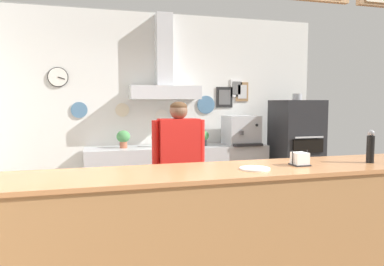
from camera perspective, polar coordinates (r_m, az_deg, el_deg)
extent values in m
cube|color=gray|center=(5.68, -7.68, 3.87)|extent=(5.71, 0.12, 2.93)
cube|color=white|center=(5.61, -7.59, 3.86)|extent=(5.67, 0.01, 2.89)
cylinder|color=black|center=(5.57, -20.35, 8.26)|extent=(0.28, 0.02, 0.28)
cylinder|color=white|center=(5.56, -20.36, 8.27)|extent=(0.26, 0.01, 0.26)
cube|color=black|center=(5.54, -19.88, 8.13)|extent=(0.10, 0.01, 0.04)
cylinder|color=teal|center=(5.54, -17.34, 3.48)|extent=(0.23, 0.02, 0.23)
cylinder|color=beige|center=(5.56, -10.93, 3.59)|extent=(0.21, 0.02, 0.21)
cylinder|color=white|center=(5.64, -4.81, 2.68)|extent=(0.20, 0.02, 0.20)
cylinder|color=teal|center=(5.82, 2.22, 4.47)|extent=(0.29, 0.02, 0.29)
cube|color=black|center=(5.92, 5.13, 5.63)|extent=(0.28, 0.02, 0.33)
cube|color=#5A5A5A|center=(5.91, 5.16, 5.63)|extent=(0.20, 0.01, 0.24)
cube|color=#997047|center=(6.04, 7.88, 6.45)|extent=(0.22, 0.02, 0.31)
cube|color=silver|center=(6.03, 7.92, 6.45)|extent=(0.15, 0.01, 0.22)
cube|color=white|center=(6.00, 7.00, 7.05)|extent=(0.20, 0.02, 0.29)
cube|color=slate|center=(6.00, 7.03, 7.05)|extent=(0.14, 0.01, 0.21)
cube|color=silver|center=(5.47, -4.29, 6.37)|extent=(1.04, 0.39, 0.20)
cube|color=silver|center=(5.60, -4.49, 12.88)|extent=(0.24, 0.24, 1.08)
cube|color=#B77F4C|center=(2.75, 2.33, -17.28)|extent=(4.21, 0.63, 1.05)
cube|color=#CF8550|center=(2.59, 2.37, -6.13)|extent=(4.30, 0.66, 0.03)
cube|color=#B7BABF|center=(5.48, -2.17, -6.79)|extent=(2.71, 0.58, 0.90)
cube|color=#929499|center=(5.55, -2.16, -9.72)|extent=(2.57, 0.53, 0.02)
cube|color=#232326|center=(5.84, 16.03, -2.84)|extent=(0.66, 0.63, 1.59)
cube|color=black|center=(5.55, 17.84, -1.96)|extent=(0.50, 0.02, 0.20)
cube|color=#B7BABF|center=(5.52, 17.98, -0.64)|extent=(0.46, 0.02, 0.02)
cylinder|color=#B7BABF|center=(5.79, 16.23, 5.48)|extent=(0.14, 0.14, 0.10)
cube|color=#232328|center=(4.17, -2.07, -11.17)|extent=(0.34, 0.21, 0.82)
cube|color=red|center=(4.04, -2.10, -1.73)|extent=(0.45, 0.23, 0.56)
cylinder|color=red|center=(4.11, 1.45, -1.21)|extent=(0.08, 0.08, 0.48)
cylinder|color=red|center=(3.97, -5.78, -1.44)|extent=(0.08, 0.08, 0.48)
sphere|color=brown|center=(4.01, -2.12, 3.54)|extent=(0.20, 0.20, 0.20)
ellipsoid|color=#4C331E|center=(4.01, -2.12, 4.18)|extent=(0.19, 0.19, 0.11)
cube|color=#B7BABF|center=(5.68, 7.73, 0.47)|extent=(0.50, 0.45, 0.45)
cylinder|color=#4C4C51|center=(5.41, 7.83, 0.01)|extent=(0.06, 0.06, 0.06)
cube|color=black|center=(5.46, 8.81, -1.87)|extent=(0.45, 0.10, 0.04)
sphere|color=black|center=(5.52, 10.18, 1.23)|extent=(0.04, 0.04, 0.04)
cylinder|color=#4C4C51|center=(5.48, 1.80, -1.51)|extent=(0.10, 0.10, 0.09)
ellipsoid|color=#47894C|center=(5.47, 1.80, -0.42)|extent=(0.17, 0.17, 0.15)
cylinder|color=beige|center=(5.35, -5.61, -1.72)|extent=(0.10, 0.10, 0.09)
ellipsoid|color=#47894C|center=(5.34, -5.62, -0.71)|extent=(0.15, 0.15, 0.14)
cylinder|color=#9E563D|center=(5.28, -10.74, -1.81)|extent=(0.11, 0.11, 0.10)
ellipsoid|color=#47894C|center=(5.27, -10.76, -0.55)|extent=(0.19, 0.19, 0.17)
cylinder|color=black|center=(3.19, 26.28, -2.32)|extent=(0.06, 0.06, 0.21)
sphere|color=gray|center=(3.18, 26.36, -0.03)|extent=(0.05, 0.05, 0.05)
cylinder|color=white|center=(2.64, 9.86, -5.54)|extent=(0.22, 0.22, 0.01)
cube|color=#262628|center=(2.88, 16.59, -4.81)|extent=(0.13, 0.13, 0.01)
cylinder|color=#262628|center=(2.84, 15.54, -3.86)|extent=(0.01, 0.01, 0.11)
cylinder|color=#262628|center=(2.90, 17.66, -3.72)|extent=(0.01, 0.01, 0.11)
cube|color=white|center=(2.87, 16.61, -3.90)|extent=(0.11, 0.11, 0.10)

